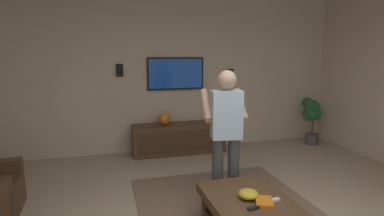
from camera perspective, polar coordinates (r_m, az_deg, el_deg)
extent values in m
cube|color=#C6B299|center=(5.95, -3.45, 6.24)|extent=(0.10, 6.63, 2.90)
cube|color=#513823|center=(3.38, 10.02, -16.31)|extent=(1.00, 0.80, 0.10)
cylinder|color=#513823|center=(3.94, 11.56, -15.63)|extent=(0.07, 0.07, 0.30)
cylinder|color=#513823|center=(3.71, 2.32, -17.09)|extent=(0.07, 0.07, 0.30)
cube|color=#513823|center=(5.84, -2.36, -5.53)|extent=(0.44, 1.70, 0.55)
cube|color=#412C1C|center=(5.63, -1.83, -6.12)|extent=(0.01, 1.56, 0.39)
cube|color=black|center=(5.87, -2.99, 6.25)|extent=(0.05, 1.06, 0.59)
cube|color=blue|center=(5.84, -2.93, 6.24)|extent=(0.01, 1.00, 0.53)
cylinder|color=#3F3F3F|center=(3.99, 7.50, -11.07)|extent=(0.14, 0.14, 0.82)
cylinder|color=#3F3F3F|center=(3.95, 4.63, -11.24)|extent=(0.14, 0.14, 0.82)
cube|color=silver|center=(3.78, 6.27, -1.21)|extent=(0.27, 0.39, 0.58)
sphere|color=tan|center=(3.72, 6.40, 5.15)|extent=(0.22, 0.22, 0.22)
cylinder|color=tan|center=(3.99, 8.82, 0.64)|extent=(0.49, 0.16, 0.37)
cylinder|color=tan|center=(3.89, 2.56, 0.53)|extent=(0.49, 0.16, 0.37)
cube|color=white|center=(4.14, 5.12, -0.32)|extent=(0.05, 0.06, 0.16)
cylinder|color=#4C4C51|center=(6.88, 20.87, -5.23)|extent=(0.25, 0.25, 0.21)
cylinder|color=brown|center=(6.81, 21.02, -2.93)|extent=(0.04, 0.04, 0.35)
sphere|color=#235B2D|center=(6.79, 20.94, 0.11)|extent=(0.30, 0.30, 0.30)
sphere|color=#235B2D|center=(6.67, 20.58, -1.04)|extent=(0.28, 0.28, 0.28)
sphere|color=#235B2D|center=(6.83, 21.44, -1.03)|extent=(0.25, 0.25, 0.25)
sphere|color=#235B2D|center=(6.77, 20.20, 0.90)|extent=(0.21, 0.21, 0.21)
ellipsoid|color=gold|center=(3.31, 10.18, -15.10)|extent=(0.20, 0.20, 0.09)
cube|color=white|center=(3.32, 14.43, -15.86)|extent=(0.06, 0.15, 0.02)
cube|color=black|center=(3.14, 11.29, -17.29)|extent=(0.07, 0.16, 0.02)
cube|color=orange|center=(3.25, 12.93, -16.23)|extent=(0.27, 0.23, 0.04)
sphere|color=orange|center=(5.71, -5.01, -1.94)|extent=(0.22, 0.22, 0.22)
cube|color=black|center=(6.21, 6.92, 6.03)|extent=(0.06, 0.12, 0.22)
cube|color=black|center=(5.74, -12.98, 6.66)|extent=(0.06, 0.12, 0.22)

